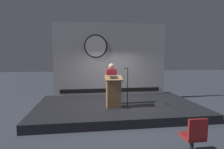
{
  "coord_description": "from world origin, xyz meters",
  "views": [
    {
      "loc": [
        -1.3,
        -7.39,
        2.24
      ],
      "look_at": [
        -0.23,
        -0.12,
        1.51
      ],
      "focal_mm": 30.18,
      "sensor_mm": 36.0,
      "label": 1
    }
  ],
  "objects_px": {
    "podium": "(114,92)",
    "audience_chair_left": "(194,134)",
    "microphone_stand": "(127,93)"
  },
  "relations": [
    {
      "from": "audience_chair_left",
      "to": "microphone_stand",
      "type": "bearing_deg",
      "value": 105.35
    },
    {
      "from": "microphone_stand",
      "to": "audience_chair_left",
      "type": "relative_size",
      "value": 1.7
    },
    {
      "from": "podium",
      "to": "microphone_stand",
      "type": "height_order",
      "value": "microphone_stand"
    },
    {
      "from": "podium",
      "to": "audience_chair_left",
      "type": "bearing_deg",
      "value": -66.93
    },
    {
      "from": "podium",
      "to": "audience_chair_left",
      "type": "relative_size",
      "value": 1.35
    },
    {
      "from": "podium",
      "to": "microphone_stand",
      "type": "bearing_deg",
      "value": -10.58
    },
    {
      "from": "podium",
      "to": "audience_chair_left",
      "type": "xyz_separation_m",
      "value": [
        1.34,
        -3.14,
        -0.39
      ]
    },
    {
      "from": "audience_chair_left",
      "to": "podium",
      "type": "bearing_deg",
      "value": 113.07
    },
    {
      "from": "podium",
      "to": "microphone_stand",
      "type": "relative_size",
      "value": 0.79
    },
    {
      "from": "microphone_stand",
      "to": "audience_chair_left",
      "type": "height_order",
      "value": "microphone_stand"
    }
  ]
}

